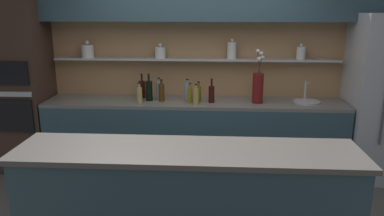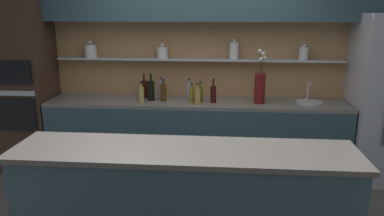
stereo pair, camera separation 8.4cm
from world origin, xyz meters
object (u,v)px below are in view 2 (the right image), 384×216
at_px(bottle_wine_1, 213,94).
at_px(bottle_oil_8, 192,95).
at_px(oven_tower, 24,86).
at_px(bottle_oil_4, 200,94).
at_px(bottle_spirit_6, 141,94).
at_px(bottle_wine_3, 144,89).
at_px(bottle_spirit_0, 163,92).
at_px(bottle_sauce_5, 198,95).
at_px(bottle_spirit_9, 161,90).
at_px(flower_vase, 260,86).
at_px(bottle_spirit_2, 198,96).
at_px(bottle_spirit_7, 189,91).
at_px(bottle_wine_10, 151,90).
at_px(sink_fixture, 309,101).

bearing_deg(bottle_wine_1, bottle_oil_8, -173.21).
xyz_separation_m(oven_tower, bottle_oil_4, (2.27, -0.04, -0.05)).
bearing_deg(bottle_spirit_6, bottle_oil_8, 3.40).
xyz_separation_m(bottle_wine_1, bottle_wine_3, (-0.89, 0.19, 0.01)).
xyz_separation_m(bottle_spirit_0, bottle_sauce_5, (0.42, 0.07, -0.05)).
xyz_separation_m(bottle_spirit_6, bottle_spirit_9, (0.22, 0.17, 0.01)).
bearing_deg(oven_tower, bottle_oil_4, -1.10).
height_order(flower_vase, bottle_spirit_2, flower_vase).
bearing_deg(flower_vase, bottle_spirit_7, 174.14).
distance_m(bottle_sauce_5, bottle_wine_10, 0.59).
bearing_deg(bottle_oil_8, bottle_spirit_0, 170.70).
relative_size(flower_vase, bottle_spirit_2, 2.60).
bearing_deg(bottle_spirit_2, bottle_spirit_6, 175.97).
xyz_separation_m(oven_tower, bottle_spirit_6, (1.55, -0.13, -0.05)).
distance_m(flower_vase, bottle_wine_3, 1.46).
relative_size(flower_vase, bottle_spirit_7, 2.44).
relative_size(oven_tower, bottle_spirit_0, 7.87).
relative_size(bottle_wine_3, bottle_spirit_9, 1.12).
distance_m(flower_vase, bottle_spirit_6, 1.44).
relative_size(bottle_spirit_7, bottle_wine_10, 0.79).
bearing_deg(bottle_wine_10, flower_vase, -1.67).
bearing_deg(bottle_spirit_7, bottle_spirit_9, 179.81).
height_order(bottle_wine_3, bottle_oil_8, bottle_wine_3).
bearing_deg(bottle_spirit_0, bottle_wine_3, 148.79).
relative_size(bottle_spirit_7, bottle_oil_8, 1.09).
relative_size(sink_fixture, bottle_spirit_6, 1.28).
bearing_deg(bottle_spirit_7, bottle_wine_10, -174.00).
xyz_separation_m(bottle_spirit_2, bottle_sauce_5, (-0.01, 0.21, -0.04)).
distance_m(sink_fixture, bottle_spirit_7, 1.47).
distance_m(bottle_spirit_7, bottle_wine_10, 0.47).
distance_m(flower_vase, bottle_wine_1, 0.57).
bearing_deg(oven_tower, bottle_spirit_2, -4.47).
height_order(flower_vase, bottle_wine_1, flower_vase).
xyz_separation_m(bottle_wine_3, bottle_spirit_9, (0.23, -0.09, 0.00)).
height_order(sink_fixture, bottle_spirit_7, bottle_spirit_7).
xyz_separation_m(flower_vase, bottle_wine_1, (-0.56, -0.01, -0.10)).
bearing_deg(bottle_spirit_2, bottle_oil_4, 78.82).
bearing_deg(bottle_spirit_9, bottle_spirit_2, -24.90).
height_order(bottle_spirit_0, bottle_wine_1, bottle_wine_1).
relative_size(bottle_spirit_2, bottle_sauce_5, 1.53).
relative_size(bottle_oil_4, bottle_spirit_9, 0.91).
relative_size(bottle_wine_1, bottle_spirit_2, 1.17).
bearing_deg(bottle_wine_1, bottle_oil_4, 174.26).
distance_m(oven_tower, bottle_spirit_2, 2.25).
relative_size(bottle_wine_3, bottle_wine_10, 0.92).
xyz_separation_m(sink_fixture, bottle_wine_1, (-1.16, -0.07, 0.09)).
xyz_separation_m(bottle_spirit_0, bottle_spirit_2, (0.43, -0.14, -0.01)).
bearing_deg(bottle_spirit_0, bottle_wine_1, -2.55).
relative_size(bottle_wine_1, bottle_sauce_5, 1.80).
distance_m(bottle_spirit_2, bottle_wine_10, 0.62).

